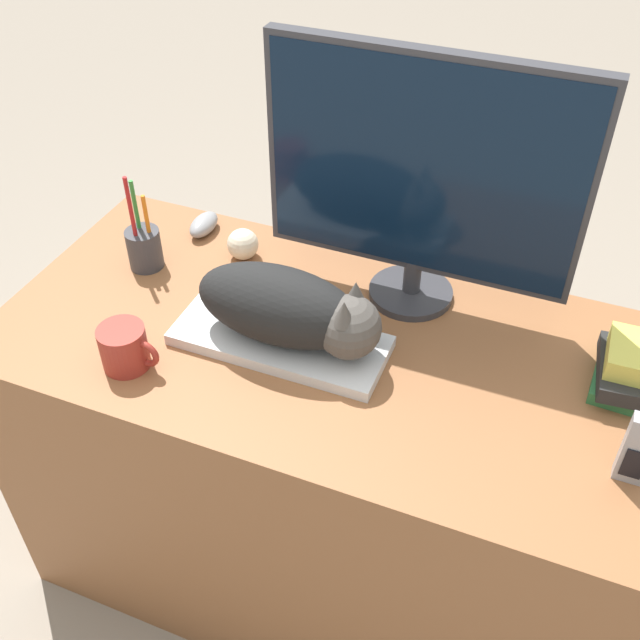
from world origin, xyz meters
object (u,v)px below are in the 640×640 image
Objects in this scene: monitor at (422,175)px; coffee_mug at (125,348)px; keyboard at (280,340)px; cat at (293,309)px; baseball at (243,244)px; computer_mouse at (204,225)px; phone at (638,450)px; pen_cup at (144,246)px.

coffee_mug is (-0.43, -0.39, -0.24)m from monitor.
keyboard is 0.41m from monitor.
cat reaches higher than baseball.
cat reaches higher than computer_mouse.
keyboard is 0.30m from baseball.
phone is (0.84, -0.31, 0.03)m from baseball.
cat is at bearing 29.96° from coffee_mug.
phone is at bearing -11.24° from pen_cup.
coffee_mug is 1.71× the size of baseball.
pen_cup reaches higher than keyboard.
coffee_mug is at bearing -64.40° from pen_cup.
keyboard is 0.65m from phone.
pen_cup is at bearing 161.46° from keyboard.
monitor reaches higher than baseball.
keyboard is at bearing -128.34° from monitor.
baseball reaches higher than computer_mouse.
pen_cup reaches higher than coffee_mug.
computer_mouse is at bearing 157.00° from baseball.
monitor is (0.19, 0.24, 0.27)m from keyboard.
pen_cup is 1.67× the size of phone.
keyboard is at bearing -41.70° from computer_mouse.
computer_mouse is 0.43× the size of pen_cup.
cat is at bearing -0.00° from keyboard.
cat reaches higher than keyboard.
coffee_mug reaches higher than computer_mouse.
pen_cup is at bearing 115.60° from coffee_mug.
baseball is 0.89m from phone.
coffee_mug reaches higher than keyboard.
monitor is at bearing -5.54° from computer_mouse.
pen_cup is at bearing -108.25° from computer_mouse.
cat is at bearing -46.27° from baseball.
baseball reaches higher than keyboard.
coffee_mug is 0.39m from baseball.
monitor is 2.68× the size of pen_cup.
baseball is (0.18, 0.11, -0.02)m from pen_cup.
baseball is (-0.19, 0.23, 0.02)m from keyboard.
baseball is (0.13, -0.05, 0.01)m from computer_mouse.
computer_mouse is at bearing 174.46° from monitor.
keyboard is at bearing 32.82° from coffee_mug.
baseball is (0.05, 0.39, -0.01)m from coffee_mug.
coffee_mug is 0.89m from phone.
pen_cup is (-0.40, 0.13, -0.05)m from cat.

